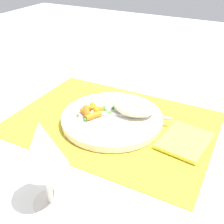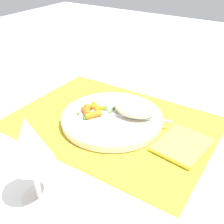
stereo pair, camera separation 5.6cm
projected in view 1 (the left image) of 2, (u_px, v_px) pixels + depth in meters
name	position (u px, v px, depth m)	size (l,w,h in m)	color
ground_plane	(112.00, 123.00, 0.71)	(2.40, 2.40, 0.00)	white
placemat	(112.00, 122.00, 0.71)	(0.49, 0.36, 0.01)	gold
plate	(112.00, 118.00, 0.70)	(0.25, 0.25, 0.02)	silver
rice_mound	(134.00, 106.00, 0.70)	(0.11, 0.08, 0.04)	beige
carrot_portion	(91.00, 112.00, 0.70)	(0.06, 0.07, 0.02)	orange
pea_scatter	(95.00, 111.00, 0.71)	(0.08, 0.09, 0.01)	#509731
fork	(122.00, 115.00, 0.69)	(0.19, 0.08, 0.01)	silver
wine_glass	(43.00, 149.00, 0.43)	(0.08, 0.08, 0.17)	silver
napkin	(185.00, 140.00, 0.63)	(0.10, 0.12, 0.01)	#EAE54C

